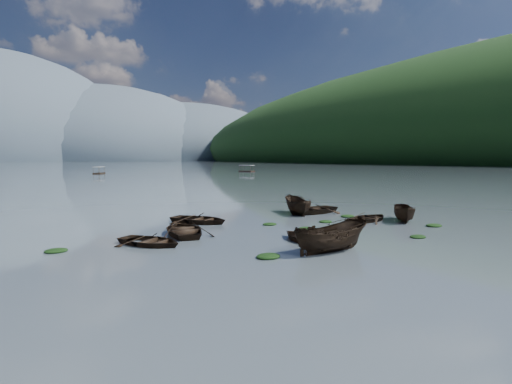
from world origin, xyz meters
TOP-DOWN VIEW (x-y plane):
  - ground_plane at (0.00, 0.00)m, footprint 2400.00×2400.00m
  - haze_mtn_c at (140.00, 900.00)m, footprint 520.00×520.00m
  - haze_mtn_d at (320.00, 900.00)m, footprint 520.00×520.00m
  - rowboat_0 at (-9.97, 6.26)m, footprint 4.33×4.67m
  - rowboat_1 at (-7.33, 8.23)m, footprint 3.95×4.98m
  - rowboat_2 at (-2.64, 0.16)m, footprint 4.56×1.82m
  - rowboat_3 at (-2.04, 2.68)m, footprint 3.09×4.15m
  - rowboat_4 at (6.45, 6.27)m, footprint 4.35×3.52m
  - rowboat_5 at (8.42, 4.75)m, footprint 3.66×3.68m
  - rowboat_6 at (-4.91, 11.74)m, footprint 5.02×5.35m
  - rowboat_7 at (5.22, 11.66)m, footprint 5.29×4.02m
  - rowboat_8 at (3.94, 11.92)m, footprint 2.98×4.62m
  - weed_clump_0 at (-5.99, 0.71)m, footprint 1.19×0.97m
  - weed_clump_1 at (0.18, 5.97)m, footprint 0.88×0.70m
  - weed_clump_2 at (4.09, 0.27)m, footprint 1.03×0.82m
  - weed_clump_3 at (3.11, 7.34)m, footprint 0.99×0.84m
  - weed_clump_4 at (8.35, 2.24)m, footprint 1.17×0.93m
  - weed_clump_5 at (-14.44, 7.04)m, footprint 1.10×0.89m
  - weed_clump_6 at (-0.98, 8.46)m, footprint 1.03×0.86m
  - weed_clump_7 at (6.33, 8.46)m, footprint 1.18×0.94m
  - pontoon_centre at (4.28, 111.85)m, footprint 4.32×5.65m
  - pontoon_right at (51.66, 106.06)m, footprint 4.18×6.11m

SIDE VIEW (x-z plane):
  - ground_plane at x=0.00m, z-range 0.00..0.00m
  - haze_mtn_c at x=140.00m, z-range -130.00..130.00m
  - haze_mtn_d at x=320.00m, z-range -110.00..110.00m
  - rowboat_0 at x=-9.97m, z-range -0.39..0.39m
  - rowboat_1 at x=-7.33m, z-range -0.46..0.46m
  - rowboat_2 at x=-2.64m, z-range -0.87..0.87m
  - rowboat_3 at x=-2.04m, z-range -0.41..0.41m
  - rowboat_4 at x=6.45m, z-range -0.40..0.40m
  - rowboat_5 at x=8.42m, z-range -0.73..0.73m
  - rowboat_6 at x=-4.91m, z-range -0.45..0.45m
  - rowboat_7 at x=5.22m, z-range -0.51..0.51m
  - rowboat_8 at x=3.94m, z-range -0.84..0.84m
  - weed_clump_0 at x=-5.99m, z-range -0.13..0.13m
  - weed_clump_1 at x=0.18m, z-range -0.10..0.10m
  - weed_clump_2 at x=4.09m, z-range -0.11..0.11m
  - weed_clump_3 at x=3.11m, z-range -0.11..0.11m
  - weed_clump_4 at x=8.35m, z-range -0.12..0.12m
  - weed_clump_5 at x=-14.44m, z-range -0.12..0.12m
  - weed_clump_6 at x=-0.98m, z-range -0.11..0.11m
  - weed_clump_7 at x=6.33m, z-range -0.13..0.13m
  - pontoon_centre at x=4.28m, z-range -1.00..1.00m
  - pontoon_right at x=51.66m, z-range -1.08..1.08m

